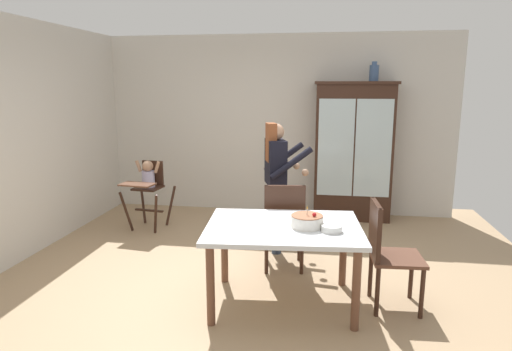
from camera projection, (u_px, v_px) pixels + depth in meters
The scene contains 12 objects.
ground_plane at pixel (247, 280), 4.51m from camera, with size 6.24×6.24×0.00m, color tan.
wall_back at pixel (276, 125), 6.78m from camera, with size 5.32×0.06×2.70m, color beige.
wall_left at pixel (0, 144), 4.63m from camera, with size 0.06×5.32×2.70m, color beige.
china_cabinet at pixel (353, 151), 6.42m from camera, with size 1.15×0.48×2.00m.
ceramic_vase at pixel (374, 73), 6.16m from camera, with size 0.13×0.13×0.27m.
high_chair_with_toddler at pixel (148, 182), 6.03m from camera, with size 0.64×0.73×0.95m.
adult_person at pixel (276, 172), 5.13m from camera, with size 0.61×0.60×1.53m.
dining_table at pixel (283, 236), 3.91m from camera, with size 1.44×1.12×0.74m.
birthday_cake at pixel (307, 221), 3.84m from camera, with size 0.28×0.28×0.19m.
serving_bowl at pixel (332, 228), 3.73m from camera, with size 0.18×0.18×0.06m, color silver.
dining_chair_far_side at pixel (284, 221), 4.64m from camera, with size 0.49×0.49×0.96m.
dining_chair_right_end at pixel (385, 248), 3.88m from camera, with size 0.47×0.47×0.96m.
Camera 1 is at (0.75, -4.13, 1.96)m, focal length 31.01 mm.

